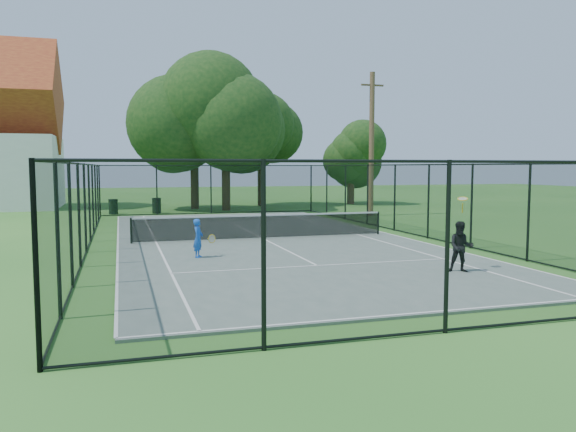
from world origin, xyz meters
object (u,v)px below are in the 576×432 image
object	(u,v)px
utility_pole	(372,143)
player_black	(461,246)
tennis_net	(263,225)
trash_bin_right	(157,205)
player_blue	(198,238)
trash_bin_left	(113,207)

from	to	relation	value
utility_pole	player_black	world-z (taller)	utility_pole
tennis_net	utility_pole	distance (m)	13.16
tennis_net	player_black	distance (m)	9.05
trash_bin_right	player_blue	world-z (taller)	player_blue
trash_bin_left	trash_bin_right	size ratio (longest dim) A/B	0.96
trash_bin_right	player_black	world-z (taller)	player_black
trash_bin_right	utility_pole	world-z (taller)	utility_pole
tennis_net	utility_pole	size ratio (longest dim) A/B	1.20
trash_bin_right	player_black	bearing A→B (deg)	-73.89
tennis_net	player_blue	bearing A→B (deg)	-127.83
trash_bin_left	utility_pole	size ratio (longest dim) A/B	0.11
utility_pole	player_black	distance (m)	18.58
trash_bin_left	player_black	size ratio (longest dim) A/B	0.46
tennis_net	player_black	bearing A→B (deg)	-68.12
trash_bin_right	tennis_net	bearing A→B (deg)	-77.44
tennis_net	trash_bin_right	distance (m)	14.72
tennis_net	trash_bin_left	world-z (taller)	tennis_net
utility_pole	player_blue	bearing A→B (deg)	-132.67
utility_pole	tennis_net	bearing A→B (deg)	-134.57
player_blue	player_black	bearing A→B (deg)	-34.80
tennis_net	trash_bin_left	size ratio (longest dim) A/B	10.93
player_black	tennis_net	bearing A→B (deg)	111.88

